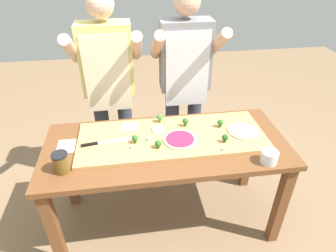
# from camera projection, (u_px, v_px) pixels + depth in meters

# --- Properties ---
(ground_plane) EXTENTS (8.00, 8.00, 0.00)m
(ground_plane) POSITION_uv_depth(u_px,v_px,m) (167.00, 218.00, 2.39)
(ground_plane) COLOR #896B4C
(prep_table) EXTENTS (1.67, 0.72, 0.77)m
(prep_table) POSITION_uv_depth(u_px,v_px,m) (166.00, 156.00, 2.03)
(prep_table) COLOR brown
(prep_table) RESTS_ON ground
(cutting_board) EXTENTS (1.30, 0.50, 0.02)m
(cutting_board) POSITION_uv_depth(u_px,v_px,m) (172.00, 137.00, 2.02)
(cutting_board) COLOR tan
(cutting_board) RESTS_ON prep_table
(chefs_knife) EXTENTS (0.32, 0.07, 0.02)m
(chefs_knife) POSITION_uv_depth(u_px,v_px,m) (99.00, 143.00, 1.93)
(chefs_knife) COLOR #B7BABF
(chefs_knife) RESTS_ON cutting_board
(pizza_whole_cheese_artichoke) EXTENTS (0.22, 0.22, 0.02)m
(pizza_whole_cheese_artichoke) POSITION_uv_depth(u_px,v_px,m) (243.00, 131.00, 2.05)
(pizza_whole_cheese_artichoke) COLOR beige
(pizza_whole_cheese_artichoke) RESTS_ON cutting_board
(pizza_whole_beet_magenta) EXTENTS (0.23, 0.23, 0.02)m
(pizza_whole_beet_magenta) POSITION_uv_depth(u_px,v_px,m) (180.00, 139.00, 1.96)
(pizza_whole_beet_magenta) COLOR beige
(pizza_whole_beet_magenta) RESTS_ON cutting_board
(pizza_slice_center) EXTENTS (0.13, 0.13, 0.01)m
(pizza_slice_center) POSITION_uv_depth(u_px,v_px,m) (129.00, 127.00, 2.09)
(pizza_slice_center) COLOR silver
(pizza_slice_center) RESTS_ON cutting_board
(pizza_slice_near_left) EXTENTS (0.09, 0.09, 0.01)m
(pizza_slice_near_left) POSITION_uv_depth(u_px,v_px,m) (157.00, 129.00, 2.07)
(pizza_slice_near_left) COLOR silver
(pizza_slice_near_left) RESTS_ON cutting_board
(broccoli_floret_center_left) EXTENTS (0.05, 0.05, 0.06)m
(broccoli_floret_center_left) POSITION_uv_depth(u_px,v_px,m) (158.00, 144.00, 1.87)
(broccoli_floret_center_left) COLOR #366618
(broccoli_floret_center_left) RESTS_ON cutting_board
(broccoli_floret_front_mid) EXTENTS (0.04, 0.04, 0.06)m
(broccoli_floret_front_mid) POSITION_uv_depth(u_px,v_px,m) (225.00, 138.00, 1.93)
(broccoli_floret_front_mid) COLOR #2C5915
(broccoli_floret_front_mid) RESTS_ON cutting_board
(broccoli_floret_back_left) EXTENTS (0.05, 0.05, 0.06)m
(broccoli_floret_back_left) POSITION_uv_depth(u_px,v_px,m) (220.00, 123.00, 2.08)
(broccoli_floret_back_left) COLOR #366618
(broccoli_floret_back_left) RESTS_ON cutting_board
(broccoli_floret_back_mid) EXTENTS (0.04, 0.04, 0.06)m
(broccoli_floret_back_mid) POSITION_uv_depth(u_px,v_px,m) (135.00, 138.00, 1.92)
(broccoli_floret_back_mid) COLOR #366618
(broccoli_floret_back_mid) RESTS_ON cutting_board
(broccoli_floret_front_right) EXTENTS (0.04, 0.04, 0.07)m
(broccoli_floret_front_right) POSITION_uv_depth(u_px,v_px,m) (185.00, 121.00, 2.09)
(broccoli_floret_front_right) COLOR #366618
(broccoli_floret_front_right) RESTS_ON cutting_board
(broccoli_floret_back_right) EXTENTS (0.04, 0.04, 0.07)m
(broccoli_floret_back_right) POSITION_uv_depth(u_px,v_px,m) (160.00, 117.00, 2.14)
(broccoli_floret_back_right) COLOR #487A23
(broccoli_floret_back_right) RESTS_ON cutting_board
(cheese_crumble_a) EXTENTS (0.03, 0.03, 0.02)m
(cheese_crumble_a) POSITION_uv_depth(u_px,v_px,m) (223.00, 149.00, 1.86)
(cheese_crumble_a) COLOR white
(cheese_crumble_a) RESTS_ON cutting_board
(cheese_crumble_b) EXTENTS (0.03, 0.03, 0.02)m
(cheese_crumble_b) POSITION_uv_depth(u_px,v_px,m) (148.00, 139.00, 1.96)
(cheese_crumble_b) COLOR silver
(cheese_crumble_b) RESTS_ON cutting_board
(cheese_crumble_c) EXTENTS (0.02, 0.02, 0.02)m
(cheese_crumble_c) POSITION_uv_depth(u_px,v_px,m) (132.00, 147.00, 1.88)
(cheese_crumble_c) COLOR white
(cheese_crumble_c) RESTS_ON cutting_board
(flour_cup) EXTENTS (0.10, 0.10, 0.08)m
(flour_cup) POSITION_uv_depth(u_px,v_px,m) (269.00, 158.00, 1.79)
(flour_cup) COLOR white
(flour_cup) RESTS_ON prep_table
(sauce_jar) EXTENTS (0.10, 0.10, 0.13)m
(sauce_jar) POSITION_uv_depth(u_px,v_px,m) (61.00, 162.00, 1.70)
(sauce_jar) COLOR brown
(sauce_jar) RESTS_ON prep_table
(recipe_note) EXTENTS (0.12, 0.15, 0.00)m
(recipe_note) POSITION_uv_depth(u_px,v_px,m) (66.00, 146.00, 1.94)
(recipe_note) COLOR white
(recipe_note) RESTS_ON prep_table
(cook_left) EXTENTS (0.54, 0.39, 1.67)m
(cook_left) POSITION_uv_depth(u_px,v_px,m) (109.00, 81.00, 2.29)
(cook_left) COLOR #333847
(cook_left) RESTS_ON ground
(cook_right) EXTENTS (0.54, 0.39, 1.67)m
(cook_right) POSITION_uv_depth(u_px,v_px,m) (185.00, 77.00, 2.37)
(cook_right) COLOR #333847
(cook_right) RESTS_ON ground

